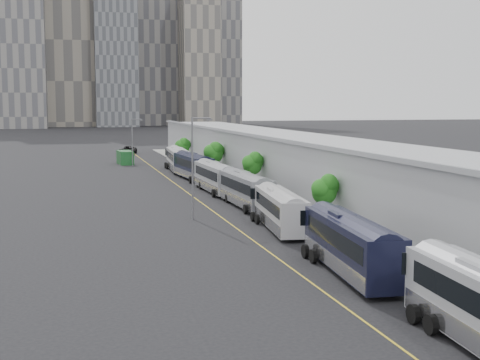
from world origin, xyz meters
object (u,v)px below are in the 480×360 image
object	(u,v)px
bus_4	(215,180)
suv	(128,150)
shipping_container	(125,158)
bus_2	(280,213)
bus_5	(193,169)
street_lamp_far	(133,138)
bus_1	(351,250)
bus_6	(178,161)
street_lamp_near	(194,161)
bus_3	(246,192)

from	to	relation	value
bus_4	suv	size ratio (longest dim) A/B	2.05
bus_4	shipping_container	world-z (taller)	bus_4
suv	shipping_container	bearing A→B (deg)	-75.19
bus_2	shipping_container	world-z (taller)	bus_2
bus_4	suv	distance (m)	66.90
bus_5	bus_2	bearing A→B (deg)	-94.52
street_lamp_far	bus_2	bearing A→B (deg)	-84.31
bus_1	bus_2	size ratio (longest dim) A/B	1.08
bus_6	street_lamp_near	size ratio (longest dim) A/B	1.36
bus_2	bus_3	bearing A→B (deg)	93.90
bus_4	street_lamp_near	bearing A→B (deg)	-110.12
bus_5	suv	size ratio (longest dim) A/B	2.10
street_lamp_near	shipping_container	bearing A→B (deg)	91.32
bus_5	bus_6	size ratio (longest dim) A/B	1.00
bus_6	street_lamp_near	distance (m)	46.98
bus_5	shipping_container	size ratio (longest dim) A/B	2.46
bus_3	suv	size ratio (longest dim) A/B	2.03
bus_3	street_lamp_near	xyz separation A→B (m)	(-6.76, -6.29, 4.02)
shipping_container	bus_4	bearing A→B (deg)	-84.20
bus_5	bus_6	distance (m)	13.11
street_lamp_far	suv	world-z (taller)	street_lamp_far
bus_6	shipping_container	bearing A→B (deg)	120.56
bus_3	bus_4	distance (m)	12.55
bus_4	street_lamp_near	size ratio (longest dim) A/B	1.32
street_lamp_far	bus_4	bearing A→B (deg)	-80.62
bus_6	street_lamp_far	world-z (taller)	street_lamp_far
bus_6	street_lamp_near	xyz separation A→B (m)	(-5.97, -46.43, 3.96)
bus_4	street_lamp_far	xyz separation A→B (m)	(-6.39, 38.68, 3.29)
bus_2	bus_3	size ratio (longest dim) A/B	0.96
bus_6	street_lamp_near	world-z (taller)	street_lamp_near
suv	bus_1	bearing A→B (deg)	-66.62
street_lamp_far	suv	distance (m)	28.35
bus_3	street_lamp_near	bearing A→B (deg)	-138.99
bus_5	shipping_container	world-z (taller)	bus_5
suv	bus_3	bearing A→B (deg)	-65.13
bus_2	bus_4	xyz separation A→B (m)	(-0.05, 25.98, 0.09)
bus_2	shipping_container	xyz separation A→B (m)	(-7.68, 67.99, -0.26)
suv	bus_4	bearing A→B (deg)	-64.84
bus_3	suv	distance (m)	79.45
bus_4	shipping_container	xyz separation A→B (m)	(-7.62, 42.01, -0.35)
bus_2	bus_5	bearing A→B (deg)	96.20
bus_4	bus_5	bearing A→B (deg)	88.62
bus_2	shipping_container	bearing A→B (deg)	102.40
bus_6	suv	size ratio (longest dim) A/B	2.11
bus_4	bus_2	bearing A→B (deg)	-91.72
bus_1	street_lamp_far	distance (m)	80.71
bus_3	bus_4	xyz separation A→B (m)	(-0.53, 12.54, 0.01)
bus_1	suv	distance (m)	108.55
street_lamp_near	suv	size ratio (longest dim) A/B	1.55
street_lamp_near	street_lamp_far	world-z (taller)	street_lamp_near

